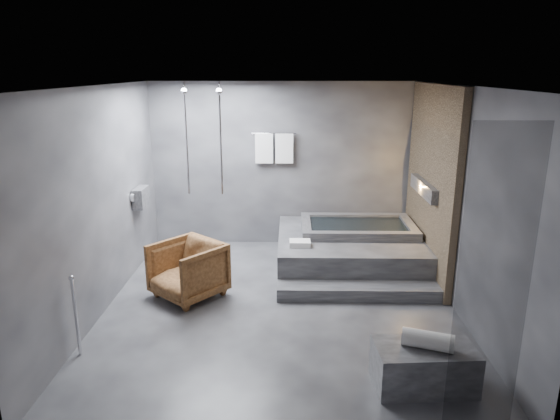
{
  "coord_description": "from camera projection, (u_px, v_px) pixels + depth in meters",
  "views": [
    {
      "loc": [
        0.11,
        -5.94,
        2.99
      ],
      "look_at": [
        -0.01,
        0.3,
        1.22
      ],
      "focal_mm": 32.0,
      "sensor_mm": 36.0,
      "label": 1
    }
  ],
  "objects": [
    {
      "name": "room",
      "position": [
        312.0,
        173.0,
        6.28
      ],
      "size": [
        5.0,
        5.04,
        2.82
      ],
      "color": "#2A2A2C",
      "rests_on": "ground"
    },
    {
      "name": "tub_deck",
      "position": [
        349.0,
        250.0,
        7.84
      ],
      "size": [
        2.2,
        2.0,
        0.5
      ],
      "primitive_type": "cube",
      "color": "#2F2F31",
      "rests_on": "ground"
    },
    {
      "name": "tub_step",
      "position": [
        358.0,
        291.0,
        6.74
      ],
      "size": [
        2.2,
        0.36,
        0.18
      ],
      "primitive_type": "cube",
      "color": "#2F2F31",
      "rests_on": "ground"
    },
    {
      "name": "concrete_bench",
      "position": [
        424.0,
        366.0,
        4.83
      ],
      "size": [
        0.98,
        0.59,
        0.43
      ],
      "primitive_type": "cube",
      "rotation": [
        0.0,
        0.0,
        0.07
      ],
      "color": "#333436",
      "rests_on": "ground"
    },
    {
      "name": "driftwood_chair",
      "position": [
        188.0,
        270.0,
        6.71
      ],
      "size": [
        1.17,
        1.17,
        0.76
      ],
      "primitive_type": "imported",
      "rotation": [
        0.0,
        0.0,
        -0.71
      ],
      "color": "#3F230F",
      "rests_on": "ground"
    },
    {
      "name": "rolled_towel",
      "position": [
        428.0,
        340.0,
        4.72
      ],
      "size": [
        0.51,
        0.32,
        0.17
      ],
      "primitive_type": "cylinder",
      "rotation": [
        0.0,
        1.57,
        -0.34
      ],
      "color": "silver",
      "rests_on": "concrete_bench"
    },
    {
      "name": "deck_towel",
      "position": [
        300.0,
        243.0,
        7.27
      ],
      "size": [
        0.31,
        0.22,
        0.08
      ],
      "primitive_type": "cube",
      "rotation": [
        0.0,
        0.0,
        0.0
      ],
      "color": "white",
      "rests_on": "tub_deck"
    }
  ]
}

